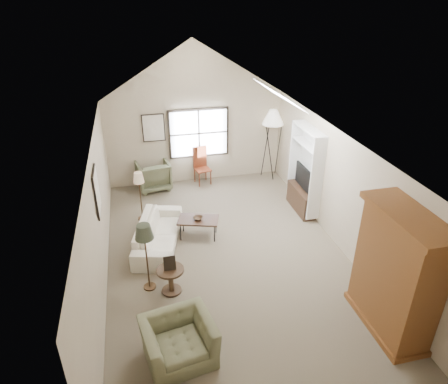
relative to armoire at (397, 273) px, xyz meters
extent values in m
cube|color=#6A604C|center=(-2.18, 2.40, -1.10)|extent=(5.00, 8.00, 0.01)
cube|color=tan|center=(-2.18, 6.40, 0.15)|extent=(5.00, 0.01, 2.50)
cube|color=tan|center=(-2.18, -1.60, 0.15)|extent=(5.00, 0.01, 2.50)
cube|color=tan|center=(-4.68, 2.40, 0.15)|extent=(0.01, 8.00, 2.50)
cube|color=tan|center=(0.32, 2.40, 0.15)|extent=(0.01, 8.00, 2.50)
cube|color=black|center=(-2.08, 6.36, 0.35)|extent=(1.72, 0.08, 1.42)
cube|color=black|center=(-4.65, 2.70, 0.65)|extent=(0.68, 0.04, 0.88)
cube|color=black|center=(-3.33, 6.37, 0.60)|extent=(0.62, 0.04, 0.78)
cube|color=brown|center=(0.00, 0.00, 0.00)|extent=(0.60, 1.50, 2.20)
cube|color=white|center=(0.16, 4.00, 0.05)|extent=(0.32, 1.30, 2.10)
cube|color=#382316|center=(0.14, 4.00, -0.80)|extent=(0.34, 1.18, 0.60)
cube|color=black|center=(0.14, 4.00, -0.18)|extent=(0.05, 0.90, 0.55)
imported|color=white|center=(-3.57, 3.26, -0.80)|extent=(1.30, 2.21, 0.60)
imported|color=#6A6D4C|center=(-3.52, 0.12, -0.75)|extent=(1.21, 1.10, 0.69)
imported|color=#5A6144|center=(-3.46, 6.10, -0.69)|extent=(1.00, 1.02, 0.81)
cube|color=#321F14|center=(-2.65, 3.38, -0.87)|extent=(1.02, 0.75, 0.47)
imported|color=#362716|center=(-2.65, 3.38, -0.61)|extent=(0.27, 0.27, 0.05)
cylinder|color=#3B2B18|center=(-3.47, 1.66, -0.84)|extent=(0.63, 0.63, 0.52)
cube|color=maroon|center=(-2.05, 6.10, -0.56)|extent=(0.50, 0.50, 1.08)
camera|label=1|loc=(-3.83, -4.28, 4.11)|focal=32.00mm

